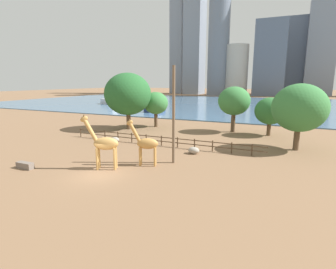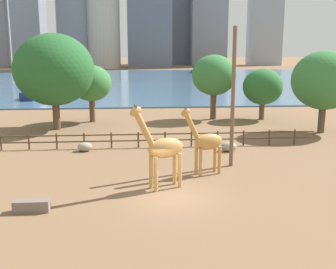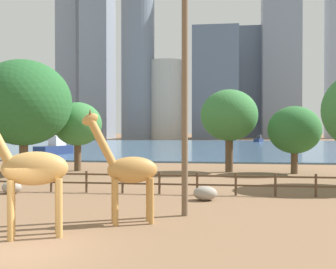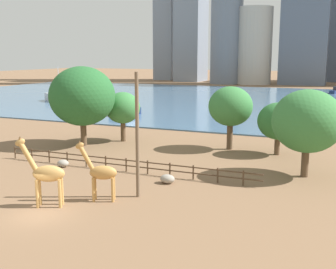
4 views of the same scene
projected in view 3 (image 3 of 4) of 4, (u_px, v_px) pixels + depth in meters
name	position (u px, v px, depth m)	size (l,w,h in m)	color
ground_plane	(193.00, 146.00, 92.47)	(400.00, 400.00, 0.00)	brown
harbor_water	(192.00, 146.00, 89.49)	(180.00, 86.00, 0.20)	#476B8C
giraffe_tall	(128.00, 170.00, 16.98)	(3.10, 1.65, 4.62)	#C18C47
giraffe_companion	(29.00, 168.00, 14.83)	(3.43, 2.02, 5.19)	tan
utility_pole	(185.00, 107.00, 18.50)	(0.28, 0.28, 9.57)	brown
boulder_near_fence	(205.00, 193.00, 22.50)	(1.28, 1.02, 0.76)	gray
boulder_by_pole	(12.00, 187.00, 24.88)	(1.16, 0.96, 0.72)	gray
enclosure_fence	(112.00, 180.00, 25.05)	(26.12, 0.14, 1.30)	#4C3826
tree_left_large	(78.00, 124.00, 38.20)	(4.38, 4.38, 6.24)	brown
tree_center_broad	(294.00, 130.00, 35.76)	(4.49, 4.49, 5.76)	brown
tree_right_tall	(229.00, 116.00, 37.07)	(5.04, 5.04, 7.30)	brown
tree_left_small	(23.00, 103.00, 34.50)	(7.83, 7.83, 9.50)	brown
boat_ferry	(259.00, 139.00, 115.56)	(3.03, 4.63, 1.92)	navy
boat_tug	(55.00, 148.00, 59.43)	(3.87, 6.40, 2.65)	navy
skyline_tower_needle	(166.00, 100.00, 151.68)	(13.30, 13.30, 28.06)	#B7B2A8
skyline_block_central	(138.00, 21.00, 150.47)	(11.90, 11.90, 84.51)	slate
skyline_tower_glass	(215.00, 84.00, 153.30)	(16.47, 11.55, 40.53)	slate
skyline_block_left	(248.00, 84.00, 177.40)	(15.49, 14.64, 45.63)	slate
skyline_block_right	(98.00, 54.00, 163.53)	(10.55, 13.91, 65.44)	gray
skyline_block_wide	(281.00, 21.00, 165.60)	(14.81, 9.14, 92.51)	gray
skyline_tower_far	(69.00, 38.00, 169.52)	(8.45, 8.58, 80.35)	gray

